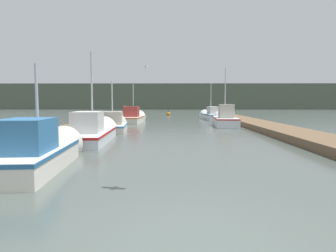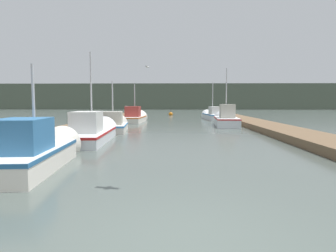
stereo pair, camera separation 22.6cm
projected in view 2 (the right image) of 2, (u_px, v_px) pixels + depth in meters
name	position (u px, v px, depth m)	size (l,w,h in m)	color
ground_plane	(181.00, 243.00, 3.99)	(200.00, 200.00, 0.00)	#47514C
dock_left	(85.00, 127.00, 20.06)	(2.31, 40.00, 0.37)	brown
dock_right	(269.00, 127.00, 19.77)	(2.31, 40.00, 0.37)	brown
distant_shore_ridge	(175.00, 97.00, 78.11)	(120.00, 16.00, 6.10)	#4C5647
fishing_boat_0	(38.00, 150.00, 8.66)	(1.84, 5.14, 3.31)	silver
fishing_boat_1	(93.00, 132.00, 14.54)	(1.92, 6.18, 4.70)	silver
fishing_boat_2	(113.00, 125.00, 19.17)	(2.04, 4.51, 3.70)	silver
fishing_boat_3	(226.00, 119.00, 23.57)	(2.02, 5.87, 4.85)	silver
fishing_boat_4	(135.00, 117.00, 27.74)	(1.82, 5.59, 3.93)	silver
fishing_boat_5	(212.00, 115.00, 31.64)	(1.80, 6.34, 4.20)	silver
mooring_piling_0	(126.00, 113.00, 30.69)	(0.31, 0.31, 1.42)	#473523
mooring_piling_1	(127.00, 113.00, 31.41)	(0.27, 0.27, 1.25)	#473523
channel_buoy	(171.00, 114.00, 40.73)	(0.56, 0.56, 1.06)	#BF6513
seagull_lead	(148.00, 67.00, 22.96)	(0.35, 0.54, 0.12)	white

